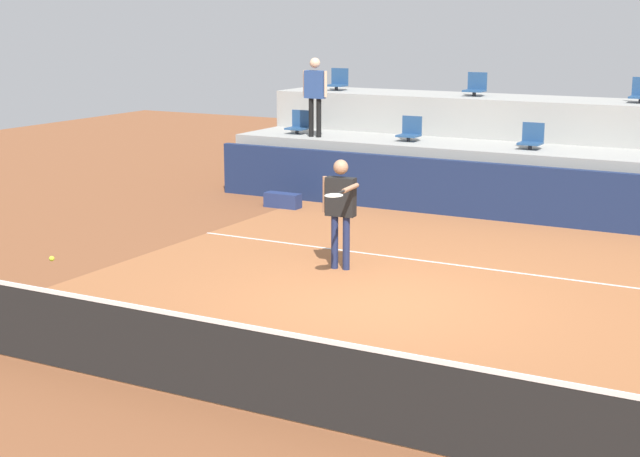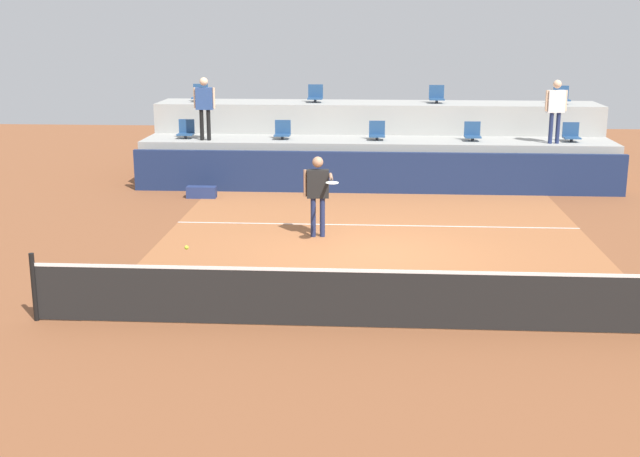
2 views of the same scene
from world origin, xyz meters
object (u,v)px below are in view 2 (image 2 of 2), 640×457
at_px(tennis_ball, 187,248).
at_px(stadium_chair_upper_far_left, 200,94).
at_px(stadium_chair_lower_far_right, 571,134).
at_px(stadium_chair_upper_left, 315,95).
at_px(tennis_player, 318,188).
at_px(stadium_chair_lower_left, 283,131).
at_px(spectator_in_white, 204,102).
at_px(equipment_bag, 202,192).
at_px(stadium_chair_upper_far_right, 561,96).
at_px(stadium_chair_lower_far_left, 186,130).
at_px(spectator_leaning_on_rail, 556,105).
at_px(stadium_chair_upper_right, 437,96).
at_px(stadium_chair_lower_center, 377,132).
at_px(stadium_chair_lower_right, 472,133).

bearing_deg(tennis_ball, stadium_chair_upper_far_left, 100.47).
bearing_deg(stadium_chair_lower_far_right, tennis_ball, -129.38).
distance_m(stadium_chair_upper_left, tennis_player, 7.86).
relative_size(stadium_chair_lower_left, spectator_in_white, 0.30).
relative_size(stadium_chair_lower_far_right, equipment_bag, 0.68).
relative_size(stadium_chair_upper_far_right, tennis_ball, 7.65).
bearing_deg(tennis_player, stadium_chair_lower_far_right, 42.36).
bearing_deg(stadium_chair_lower_far_left, spectator_leaning_on_rail, -2.18).
distance_m(stadium_chair_lower_left, stadium_chair_upper_right, 4.80).
xyz_separation_m(stadium_chair_lower_far_left, stadium_chair_upper_right, (7.09, 1.80, 0.85)).
relative_size(stadium_chair_lower_center, spectator_in_white, 0.30).
height_order(stadium_chair_lower_left, stadium_chair_upper_left, stadium_chair_upper_left).
bearing_deg(stadium_chair_upper_left, spectator_leaning_on_rail, -18.37).
distance_m(stadium_chair_lower_center, stadium_chair_upper_far_left, 5.65).
distance_m(stadium_chair_lower_center, stadium_chair_upper_far_right, 5.70).
xyz_separation_m(stadium_chair_lower_far_left, stadium_chair_lower_left, (2.72, 0.00, 0.00)).
bearing_deg(spectator_in_white, stadium_chair_upper_left, 37.11).
relative_size(stadium_chair_upper_far_right, tennis_player, 0.30).
bearing_deg(stadium_chair_lower_left, tennis_player, -76.76).
relative_size(stadium_chair_lower_center, stadium_chair_lower_right, 1.00).
bearing_deg(stadium_chair_lower_far_left, equipment_bag, -68.72).
distance_m(stadium_chair_lower_far_left, spectator_in_white, 1.10).
bearing_deg(equipment_bag, tennis_player, -49.13).
xyz_separation_m(stadium_chair_upper_far_left, equipment_bag, (0.78, -3.94, -2.16)).
bearing_deg(spectator_in_white, tennis_ball, -80.48).
xyz_separation_m(stadium_chair_lower_far_right, tennis_player, (-6.51, -5.94, -0.41)).
bearing_deg(spectator_leaning_on_rail, tennis_player, -137.05).
bearing_deg(stadium_chair_upper_right, stadium_chair_lower_left, -157.59).
height_order(stadium_chair_lower_center, tennis_player, stadium_chair_lower_center).
height_order(stadium_chair_lower_far_right, spectator_leaning_on_rail, spectator_leaning_on_rail).
bearing_deg(spectator_leaning_on_rail, stadium_chair_lower_center, 175.37).
bearing_deg(stadium_chair_lower_far_left, tennis_ball, -77.43).
xyz_separation_m(stadium_chair_lower_right, stadium_chair_upper_left, (-4.45, 1.80, 0.85)).
distance_m(stadium_chair_lower_far_right, equipment_bag, 10.12).
bearing_deg(spectator_in_white, stadium_chair_lower_left, 10.38).
bearing_deg(equipment_bag, spectator_in_white, 96.71).
bearing_deg(tennis_player, stadium_chair_lower_left, 103.24).
bearing_deg(stadium_chair_upper_right, tennis_ball, -111.89).
distance_m(stadium_chair_lower_far_right, spectator_in_white, 10.05).
distance_m(stadium_chair_lower_right, stadium_chair_lower_far_right, 2.67).
bearing_deg(stadium_chair_lower_right, tennis_player, -122.93).
bearing_deg(stadium_chair_upper_right, stadium_chair_lower_far_left, -165.75).
xyz_separation_m(stadium_chair_lower_left, stadium_chair_lower_right, (5.24, 0.00, 0.00)).
height_order(stadium_chair_lower_center, stadium_chair_lower_far_right, same).
bearing_deg(stadium_chair_lower_far_right, stadium_chair_upper_far_left, 170.34).
bearing_deg(stadium_chair_lower_center, stadium_chair_lower_left, 180.00).
height_order(stadium_chair_lower_right, spectator_leaning_on_rail, spectator_leaning_on_rail).
relative_size(stadium_chair_lower_far_left, stadium_chair_upper_right, 1.00).
xyz_separation_m(stadium_chair_lower_far_left, spectator_in_white, (0.63, -0.38, 0.82)).
bearing_deg(stadium_chair_lower_left, equipment_bag, -131.38).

